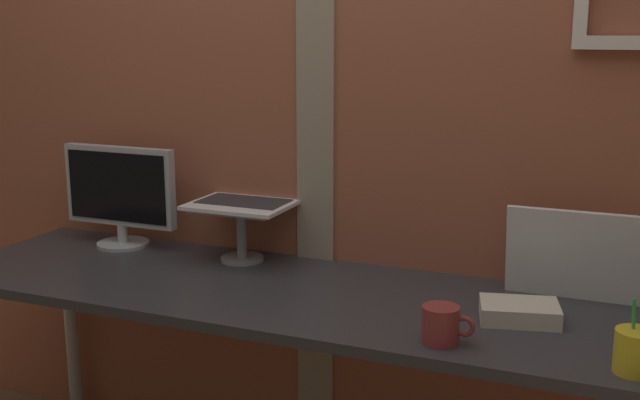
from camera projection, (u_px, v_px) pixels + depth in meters
brick_wall_back at (321, 82)px, 2.52m from camera, size 3.00×0.15×2.61m
desk at (307, 313)px, 2.27m from camera, size 2.31×0.64×0.73m
monitor at (120, 191)px, 2.69m from camera, size 0.43×0.18×0.35m
laptop_stand at (241, 224)px, 2.54m from camera, size 0.28×0.22×0.18m
laptop at (250, 186)px, 2.57m from camera, size 0.32×0.30×0.22m
whiteboard_panel at (577, 256)px, 2.16m from camera, size 0.39×0.05×0.26m
pen_cup at (636, 351)px, 1.72m from camera, size 0.09×0.09×0.17m
coffee_mug at (441, 325)px, 1.88m from camera, size 0.13×0.09×0.09m
paper_clutter_stack at (519, 312)px, 2.03m from camera, size 0.23×0.18×0.05m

